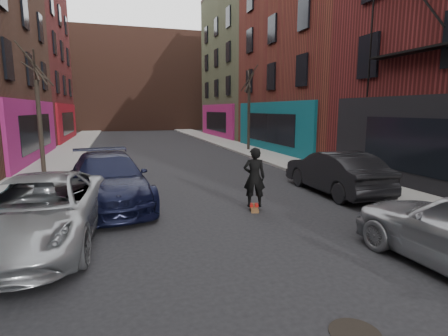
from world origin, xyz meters
TOP-DOWN VIEW (x-y plane):
  - sidewalk_left at (-6.25, 30.00)m, footprint 2.50×84.00m
  - sidewalk_right at (6.25, 30.00)m, footprint 2.50×84.00m
  - buildings_right at (13.50, 16.00)m, footprint 12.00×56.00m
  - building_far at (0.00, 56.00)m, footprint 40.00×10.00m
  - tree_left_far at (-6.20, 18.00)m, footprint 2.00×2.00m
  - tree_right_far at (6.20, 24.00)m, footprint 2.00×2.00m
  - parked_left_far at (-4.60, 8.77)m, footprint 3.00×5.69m
  - parked_left_end at (-3.20, 11.77)m, footprint 2.94×5.81m
  - parked_right_end at (4.60, 11.03)m, footprint 1.68×4.68m
  - skateboard at (1.01, 9.87)m, footprint 0.44×0.83m
  - skateboarder at (1.01, 9.87)m, footprint 0.75×0.60m
  - manhole at (0.12, 3.94)m, footprint 0.83×0.83m

SIDE VIEW (x-z plane):
  - manhole at x=0.12m, z-range 0.00..0.01m
  - skateboard at x=1.01m, z-range 0.00..0.10m
  - sidewalk_left at x=-6.25m, z-range 0.00..0.13m
  - sidewalk_right at x=6.25m, z-range 0.00..0.13m
  - parked_left_far at x=-4.60m, z-range 0.00..1.52m
  - parked_right_end at x=4.60m, z-range 0.00..1.53m
  - parked_left_end at x=-3.20m, z-range 0.00..1.62m
  - skateboarder at x=1.01m, z-range 0.10..1.90m
  - tree_left_far at x=-6.20m, z-range 0.13..6.63m
  - tree_right_far at x=6.20m, z-range 0.13..6.93m
  - building_far at x=0.00m, z-range 0.00..14.00m
  - buildings_right at x=13.50m, z-range 0.00..16.00m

